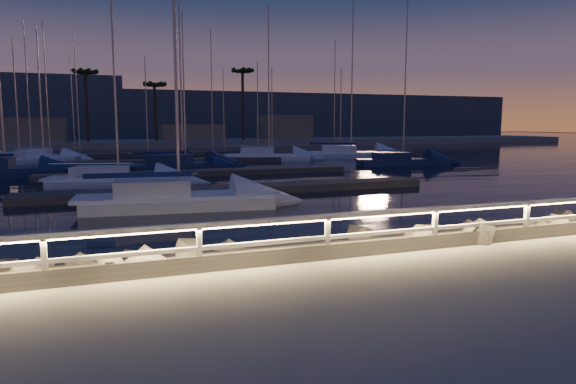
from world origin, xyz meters
The scene contains 20 objects.
ground centered at (0.00, 0.00, 0.00)m, with size 400.00×400.00×0.00m, color gray.
harbor_water centered at (0.00, 31.22, -0.97)m, with size 400.00×440.00×0.60m.
guard_rail centered at (-0.07, 0.00, 0.77)m, with size 44.11×0.12×1.06m.
riprap centered at (5.85, 1.08, -0.13)m, with size 33.51×2.97×1.37m.
floating_docks centered at (0.00, 32.50, -0.40)m, with size 22.00×36.00×0.40m.
far_shore centered at (-0.12, 74.05, 0.29)m, with size 160.00×14.00×5.20m.
palm_left centered at (-8.00, 72.00, 10.14)m, with size 3.00×3.00×11.20m.
palm_center centered at (2.00, 73.00, 8.78)m, with size 3.00×3.00×9.70m.
palm_right centered at (16.00, 72.00, 11.03)m, with size 3.00×3.00×12.20m.
distant_hills centered at (-22.13, 133.69, 4.74)m, with size 230.00×37.50×18.00m.
sailboat_b centered at (-3.86, 12.03, -0.12)m, with size 8.98×3.57×14.91m.
sailboat_c centered at (-6.01, 21.35, -0.16)m, with size 8.68×4.64×14.20m.
sailboat_f centered at (-13.22, 29.84, -0.13)m, with size 8.93×3.56×14.82m.
sailboat_g centered at (-0.74, 30.58, -0.14)m, with size 9.23×4.47×15.10m.
sailboat_h centered at (18.66, 28.98, -0.18)m, with size 8.88×4.33×14.48m.
sailboat_i centered at (-13.75, 42.17, -0.18)m, with size 6.87×3.74×11.34m.
sailboat_j centered at (-0.56, 30.14, -0.18)m, with size 7.27×2.44×12.25m.
sailboat_k centered at (9.22, 38.87, -0.14)m, with size 9.27×5.69×15.28m.
sailboat_l centered at (18.85, 39.58, -0.12)m, with size 10.47×6.44×17.20m.
sailboat_n centered at (-12.07, 46.07, -0.16)m, with size 7.99×4.97×13.25m.
Camera 1 is at (-6.96, -10.65, 3.15)m, focal length 32.00 mm.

